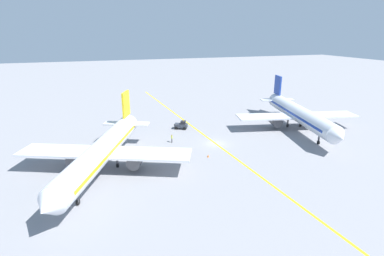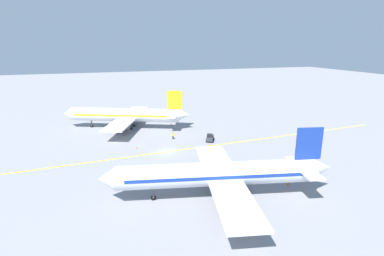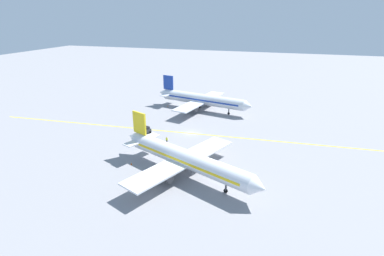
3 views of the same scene
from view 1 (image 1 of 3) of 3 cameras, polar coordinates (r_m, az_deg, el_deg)
ground_plane at (r=61.37m, az=4.54°, el=-2.99°), size 400.00×400.00×0.00m
apron_yellow_centreline at (r=61.37m, az=4.54°, el=-2.99°), size 8.28×119.77×0.01m
airplane_at_gate at (r=73.50m, az=19.58°, el=2.57°), size 28.47×35.28×10.60m
airplane_adjacent_stand at (r=50.09m, az=-16.55°, el=-4.06°), size 27.81×33.85×10.60m
baggage_tug_dark at (r=70.21m, az=-2.05°, el=0.54°), size 3.35×2.80×2.11m
ground_crew_worker at (r=61.77m, az=-3.86°, el=-1.94°), size 0.29×0.57×1.68m
traffic_cone_near_nose at (r=54.76m, az=3.08°, el=-5.29°), size 0.32×0.32×0.55m
traffic_cone_mid_apron at (r=63.11m, az=-16.22°, el=-2.81°), size 0.32×0.32×0.55m
traffic_cone_by_wingtip at (r=84.08m, az=14.18°, el=2.47°), size 0.32×0.32×0.55m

